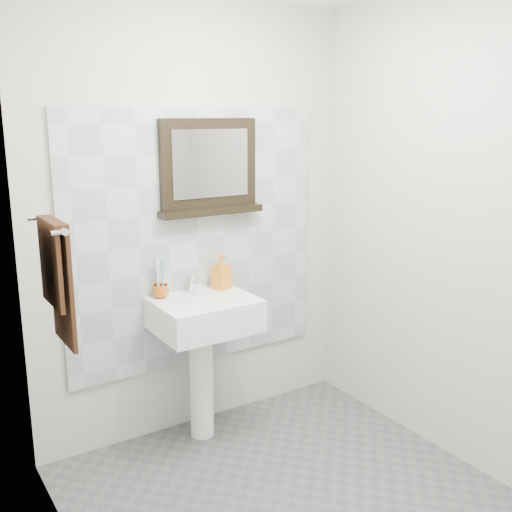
{
  "coord_description": "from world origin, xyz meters",
  "views": [
    {
      "loc": [
        -1.56,
        -1.97,
        1.86
      ],
      "look_at": [
        0.06,
        0.55,
        1.15
      ],
      "focal_mm": 42.0,
      "sensor_mm": 36.0,
      "label": 1
    }
  ],
  "objects_px": {
    "framed_mirror": "(209,169)",
    "hand_towel": "(57,273)",
    "toothbrush_cup": "(161,291)",
    "pedestal_sink": "(204,329)",
    "soap_dispenser": "(221,272)"
  },
  "relations": [
    {
      "from": "toothbrush_cup",
      "to": "soap_dispenser",
      "type": "distance_m",
      "value": 0.38
    },
    {
      "from": "framed_mirror",
      "to": "hand_towel",
      "type": "distance_m",
      "value": 1.19
    },
    {
      "from": "pedestal_sink",
      "to": "hand_towel",
      "type": "height_order",
      "value": "hand_towel"
    },
    {
      "from": "pedestal_sink",
      "to": "soap_dispenser",
      "type": "height_order",
      "value": "soap_dispenser"
    },
    {
      "from": "framed_mirror",
      "to": "hand_towel",
      "type": "relative_size",
      "value": 1.16
    },
    {
      "from": "pedestal_sink",
      "to": "toothbrush_cup",
      "type": "bearing_deg",
      "value": 143.3
    },
    {
      "from": "hand_towel",
      "to": "framed_mirror",
      "type": "bearing_deg",
      "value": 26.64
    },
    {
      "from": "pedestal_sink",
      "to": "toothbrush_cup",
      "type": "height_order",
      "value": "pedestal_sink"
    },
    {
      "from": "pedestal_sink",
      "to": "hand_towel",
      "type": "bearing_deg",
      "value": -159.55
    },
    {
      "from": "pedestal_sink",
      "to": "framed_mirror",
      "type": "height_order",
      "value": "framed_mirror"
    },
    {
      "from": "toothbrush_cup",
      "to": "framed_mirror",
      "type": "relative_size",
      "value": 0.15
    },
    {
      "from": "pedestal_sink",
      "to": "hand_towel",
      "type": "xyz_separation_m",
      "value": [
        -0.86,
        -0.32,
        0.53
      ]
    },
    {
      "from": "toothbrush_cup",
      "to": "pedestal_sink",
      "type": "bearing_deg",
      "value": -36.7
    },
    {
      "from": "pedestal_sink",
      "to": "framed_mirror",
      "type": "distance_m",
      "value": 0.91
    },
    {
      "from": "pedestal_sink",
      "to": "framed_mirror",
      "type": "relative_size",
      "value": 1.5
    }
  ]
}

